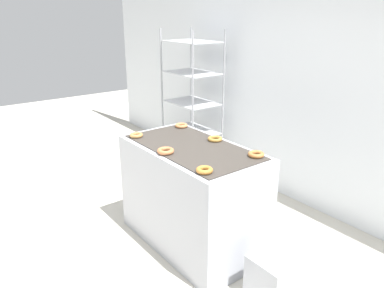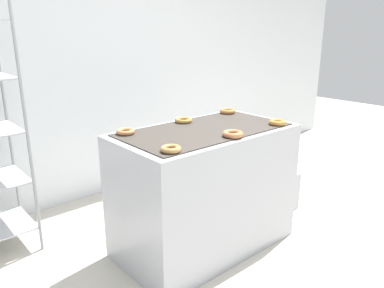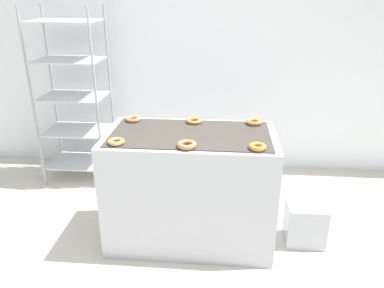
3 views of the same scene
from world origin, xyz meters
TOP-DOWN VIEW (x-y plane):
  - ground_plane at (0.00, 0.00)m, footprint 14.00×14.00m
  - wall_back at (0.00, 2.12)m, footprint 8.00×0.05m
  - fryer_machine at (0.00, 0.62)m, footprint 1.37×0.75m
  - baking_rack_cart at (-1.36, 1.66)m, footprint 0.70×0.52m
  - glaze_bin at (0.99, 0.64)m, footprint 0.32×0.29m
  - donut_near_left at (-0.53, 0.36)m, footprint 0.13×0.13m
  - donut_near_center at (-0.00, 0.35)m, footprint 0.14×0.14m
  - donut_near_right at (0.51, 0.35)m, footprint 0.13×0.13m
  - donut_far_left at (-0.52, 0.89)m, footprint 0.13×0.13m
  - donut_far_center at (0.01, 0.89)m, footprint 0.14×0.14m
  - donut_far_right at (0.52, 0.89)m, footprint 0.14×0.14m

SIDE VIEW (x-z plane):
  - ground_plane at x=0.00m, z-range 0.00..0.00m
  - glaze_bin at x=0.99m, z-range 0.00..0.37m
  - fryer_machine at x=0.00m, z-range 0.00..0.98m
  - baking_rack_cart at x=-1.36m, z-range 0.02..1.91m
  - donut_far_center at x=0.01m, z-range 0.98..1.01m
  - donut_far_left at x=-0.52m, z-range 0.98..1.01m
  - donut_near_left at x=-0.53m, z-range 0.98..1.01m
  - donut_near_right at x=0.51m, z-range 0.98..1.01m
  - donut_far_right at x=0.52m, z-range 0.98..1.01m
  - donut_near_center at x=0.00m, z-range 0.98..1.01m
  - wall_back at x=0.00m, z-range 0.00..2.80m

